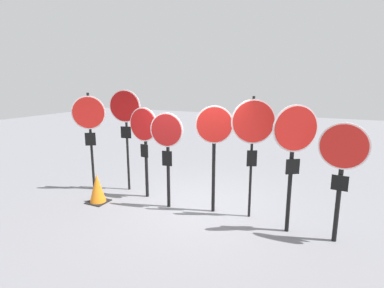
# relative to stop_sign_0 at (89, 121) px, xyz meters

# --- Properties ---
(ground_plane) EXTENTS (40.00, 40.00, 0.00)m
(ground_plane) POSITION_rel_stop_sign_0_xyz_m (2.89, 0.15, -1.85)
(ground_plane) COLOR slate
(stop_sign_0) EXTENTS (0.74, 0.46, 2.57)m
(stop_sign_0) POSITION_rel_stop_sign_0_xyz_m (0.00, 0.00, 0.00)
(stop_sign_0) COLOR black
(stop_sign_0) RESTS_ON ground
(stop_sign_1) EXTENTS (0.80, 0.24, 2.65)m
(stop_sign_1) POSITION_rel_stop_sign_0_xyz_m (0.85, 0.39, 0.14)
(stop_sign_1) COLOR black
(stop_sign_1) RESTS_ON ground
(stop_sign_2) EXTENTS (0.82, 0.16, 2.25)m
(stop_sign_2) POSITION_rel_stop_sign_0_xyz_m (1.56, 0.16, -0.26)
(stop_sign_2) COLOR black
(stop_sign_2) RESTS_ON ground
(stop_sign_3) EXTENTS (0.76, 0.18, 2.19)m
(stop_sign_3) POSITION_rel_stop_sign_0_xyz_m (2.38, -0.15, -0.31)
(stop_sign_3) COLOR black
(stop_sign_3) RESTS_ON ground
(stop_sign_4) EXTENTS (0.75, 0.33, 2.37)m
(stop_sign_4) POSITION_rel_stop_sign_0_xyz_m (3.41, 0.06, -0.15)
(stop_sign_4) COLOR black
(stop_sign_4) RESTS_ON ground
(stop_sign_5) EXTENTS (0.81, 0.43, 2.57)m
(stop_sign_5) POSITION_rel_stop_sign_0_xyz_m (4.21, 0.15, 0.05)
(stop_sign_5) COLOR black
(stop_sign_5) RESTS_ON ground
(stop_sign_6) EXTENTS (0.72, 0.51, 2.46)m
(stop_sign_6) POSITION_rel_stop_sign_0_xyz_m (5.05, -0.17, -0.10)
(stop_sign_6) COLOR black
(stop_sign_6) RESTS_ON ground
(stop_sign_7) EXTENTS (0.81, 0.16, 2.18)m
(stop_sign_7) POSITION_rel_stop_sign_0_xyz_m (5.85, -0.18, -0.33)
(stop_sign_7) COLOR black
(stop_sign_7) RESTS_ON ground
(traffic_cone_0) EXTENTS (0.46, 0.46, 0.70)m
(traffic_cone_0) POSITION_rel_stop_sign_0_xyz_m (0.70, -0.60, -1.51)
(traffic_cone_0) COLOR black
(traffic_cone_0) RESTS_ON ground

